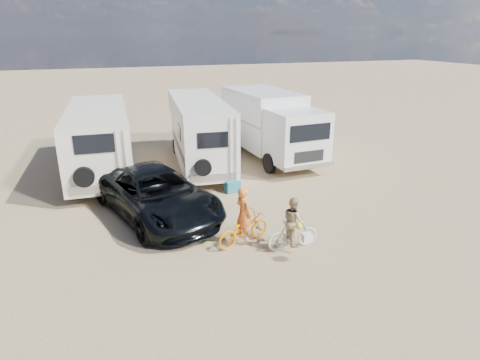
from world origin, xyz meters
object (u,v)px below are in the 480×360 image
object	(u,v)px
bike_parked	(304,159)
rider_man	(243,219)
rv_left	(100,141)
crate	(232,184)
dark_suv	(156,194)
cooler	(233,186)
bike_man	(243,229)
bike_woman	(293,234)
rider_woman	(293,226)
rv_main	(199,133)
box_truck	(271,126)

from	to	relation	value
bike_parked	rider_man	bearing A→B (deg)	156.81
rv_left	crate	distance (m)	6.56
dark_suv	cooler	world-z (taller)	dark_suv
bike_man	cooler	xyz separation A→B (m)	(1.09, 4.25, -0.26)
bike_woman	crate	distance (m)	5.37
bike_parked	crate	xyz separation A→B (m)	(-4.28, -1.71, -0.20)
bike_woman	cooler	xyz separation A→B (m)	(-0.20, 5.05, -0.25)
bike_man	bike_woman	distance (m)	1.52
rider_woman	cooler	bearing A→B (deg)	2.96
rv_left	rider_woman	world-z (taller)	rv_left
rider_man	rv_main	bearing A→B (deg)	-23.40
cooler	rv_main	bearing A→B (deg)	90.27
bike_parked	cooler	world-z (taller)	bike_parked
box_truck	crate	distance (m)	5.17
rv_left	bike_parked	size ratio (longest dim) A/B	5.46
rv_left	rv_main	bearing A→B (deg)	-1.29
rv_main	box_truck	bearing A→B (deg)	5.22
rider_man	bike_woman	bearing A→B (deg)	-140.03
box_truck	bike_woman	size ratio (longest dim) A/B	4.52
dark_suv	cooler	size ratio (longest dim) A/B	10.34
box_truck	dark_suv	distance (m)	8.56
rider_woman	crate	world-z (taller)	rider_woman
box_truck	crate	bearing A→B (deg)	-135.94
box_truck	crate	xyz separation A→B (m)	(-3.37, -3.63, -1.47)
bike_man	dark_suv	bearing A→B (deg)	18.23
bike_parked	bike_man	bearing A→B (deg)	156.81
box_truck	rider_man	distance (m)	9.40
rider_man	rider_woman	world-z (taller)	rider_man
bike_man	cooler	world-z (taller)	bike_man
rv_main	box_truck	distance (m)	3.79
bike_man	rv_left	bearing A→B (deg)	5.85
bike_man	rider_man	size ratio (longest dim) A/B	1.12
bike_woman	rv_main	bearing A→B (deg)	4.09
rv_left	bike_man	distance (m)	9.46
dark_suv	bike_woman	world-z (taller)	dark_suv
bike_woman	bike_parked	distance (m)	8.20
dark_suv	rider_woman	bearing A→B (deg)	-63.66
rider_man	bike_parked	distance (m)	8.31
rv_main	bike_parked	distance (m)	5.24
crate	rider_woman	bearing A→B (deg)	-88.78
rv_left	bike_woman	bearing A→B (deg)	-58.48
bike_parked	rv_left	bearing A→B (deg)	93.75
dark_suv	cooler	bearing A→B (deg)	5.15
rider_woman	bike_parked	xyz separation A→B (m)	(4.16, 7.06, -0.34)
rv_main	bike_woman	xyz separation A→B (m)	(0.53, -9.06, -1.12)
bike_woman	bike_parked	xyz separation A→B (m)	(4.16, 7.06, -0.09)
dark_suv	bike_man	xyz separation A→B (m)	(2.18, -2.96, -0.34)
rider_man	bike_parked	bearing A→B (deg)	-59.19
box_truck	rider_man	size ratio (longest dim) A/B	4.36
box_truck	rider_woman	distance (m)	9.60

